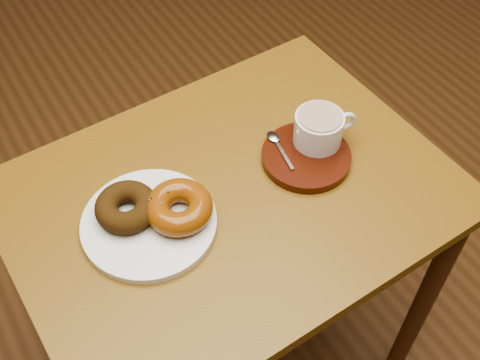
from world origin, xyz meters
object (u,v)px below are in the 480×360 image
cafe_table (231,229)px  saucer (306,157)px  coffee_cup (319,128)px  donut_plate (149,223)px

cafe_table → saucer: 0.20m
saucer → coffee_cup: coffee_cup is taller
saucer → coffee_cup: (0.04, 0.02, 0.04)m
cafe_table → saucer: bearing=-4.9°
donut_plate → coffee_cup: size_ratio=1.93×
cafe_table → coffee_cup: coffee_cup is taller
cafe_table → coffee_cup: bearing=0.6°
cafe_table → saucer: (0.16, -0.01, 0.12)m
cafe_table → saucer: saucer is taller
cafe_table → donut_plate: bearing=174.7°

